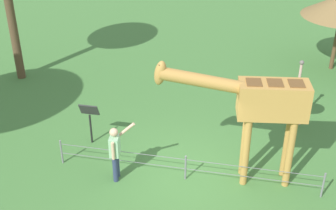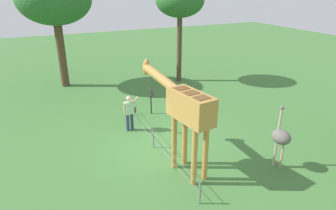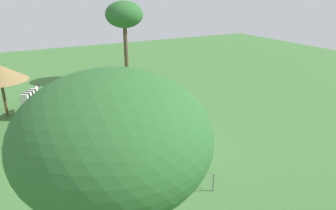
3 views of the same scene
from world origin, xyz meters
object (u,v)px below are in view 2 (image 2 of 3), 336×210
object	(u,v)px
ostrich	(281,137)
tree_east	(180,1)
giraffe	(185,108)
info_sign	(151,95)
visitor	(130,111)
tree_northeast	(54,0)

from	to	relation	value
ostrich	tree_east	bearing A→B (deg)	-7.81
giraffe	ostrich	bearing A→B (deg)	-113.37
info_sign	giraffe	bearing A→B (deg)	171.17
giraffe	visitor	size ratio (longest dim) A/B	2.26
giraffe	tree_northeast	distance (m)	11.63
visitor	info_sign	bearing A→B (deg)	-49.75
tree_northeast	info_sign	bearing A→B (deg)	-152.69
ostrich	tree_northeast	size ratio (longest dim) A/B	0.34
tree_east	visitor	bearing A→B (deg)	136.76
tree_east	info_sign	size ratio (longest dim) A/B	4.56
giraffe	tree_east	bearing A→B (deg)	-26.08
giraffe	tree_northeast	bearing A→B (deg)	12.69
ostrich	tree_east	distance (m)	11.03
giraffe	info_sign	xyz separation A→B (m)	(4.78, -0.74, -1.33)
visitor	info_sign	distance (m)	1.94
ostrich	visitor	bearing A→B (deg)	37.70
visitor	tree_east	bearing A→B (deg)	-43.24
tree_east	tree_northeast	world-z (taller)	tree_northeast
ostrich	tree_northeast	distance (m)	14.01
giraffe	tree_east	distance (m)	10.34
giraffe	tree_east	size ratio (longest dim) A/B	0.63
ostrich	tree_northeast	bearing A→B (deg)	23.95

